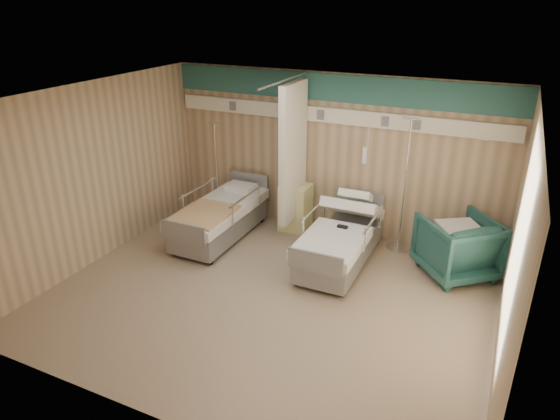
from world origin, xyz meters
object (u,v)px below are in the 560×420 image
(bed_left, at_px, (220,221))
(iv_stand_left, at_px, (218,199))
(bedside_cabinet, at_px, (295,207))
(visitor_armchair, at_px, (458,247))
(iv_stand_right, at_px, (400,224))
(bed_right, at_px, (340,246))

(bed_left, xyz_separation_m, iv_stand_left, (-0.48, 0.73, 0.07))
(bedside_cabinet, relative_size, visitor_armchair, 0.83)
(bedside_cabinet, relative_size, iv_stand_right, 0.38)
(bed_left, bearing_deg, visitor_armchair, 6.60)
(bed_right, height_order, iv_stand_right, iv_stand_right)
(bed_right, xyz_separation_m, visitor_armchair, (1.71, 0.45, 0.15))
(iv_stand_left, bearing_deg, bed_right, -15.28)
(bed_left, distance_m, iv_stand_left, 0.88)
(bed_left, height_order, bedside_cabinet, bedside_cabinet)
(bed_left, bearing_deg, bedside_cabinet, 40.60)
(bedside_cabinet, distance_m, iv_stand_right, 1.89)
(bed_left, height_order, iv_stand_right, iv_stand_right)
(bed_right, relative_size, iv_stand_left, 1.16)
(iv_stand_right, bearing_deg, bed_right, -128.82)
(bed_right, distance_m, iv_stand_left, 2.78)
(bed_left, bearing_deg, iv_stand_left, 123.25)
(visitor_armchair, height_order, iv_stand_right, iv_stand_right)
(visitor_armchair, distance_m, iv_stand_left, 4.40)
(bedside_cabinet, relative_size, iv_stand_left, 0.46)
(iv_stand_right, bearing_deg, visitor_armchair, -25.80)
(visitor_armchair, relative_size, iv_stand_left, 0.55)
(bed_left, distance_m, bedside_cabinet, 1.39)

